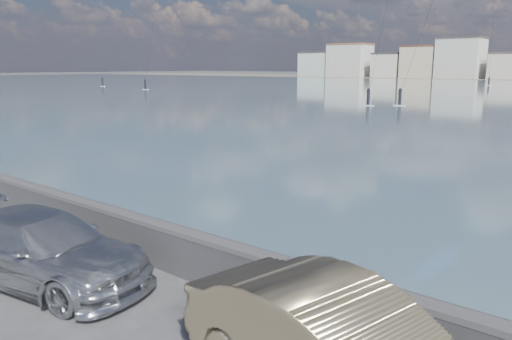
{
  "coord_description": "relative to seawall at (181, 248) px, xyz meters",
  "views": [
    {
      "loc": [
        7.57,
        -4.08,
        4.37
      ],
      "look_at": [
        1.0,
        4.0,
        2.2
      ],
      "focal_mm": 35.0,
      "sensor_mm": 36.0,
      "label": 1
    }
  ],
  "objects": [
    {
      "name": "car_silver",
      "position": [
        -1.91,
        -2.07,
        0.14
      ],
      "size": [
        5.29,
        2.92,
        1.45
      ],
      "primitive_type": "imported",
      "rotation": [
        0.0,
        0.0,
        1.76
      ],
      "color": "#ACAEB4",
      "rests_on": "ground"
    },
    {
      "name": "seawall",
      "position": [
        0.0,
        0.0,
        0.0
      ],
      "size": [
        400.0,
        0.36,
        1.08
      ],
      "color": "#28282B",
      "rests_on": "ground"
    },
    {
      "name": "ground",
      "position": [
        0.0,
        -2.7,
        -0.58
      ],
      "size": [
        700.0,
        700.0,
        0.0
      ],
      "primitive_type": "plane",
      "color": "#333335",
      "rests_on": "ground"
    }
  ]
}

